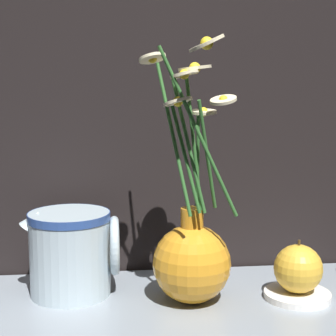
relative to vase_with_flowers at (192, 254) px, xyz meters
name	(u,v)px	position (x,y,z in m)	size (l,w,h in m)	color
ground_plane	(158,310)	(-0.05, 0.00, -0.09)	(6.00, 6.00, 0.00)	black
shelf	(158,306)	(-0.05, 0.00, -0.08)	(0.87, 0.30, 0.01)	gray
vase_with_flowers	(192,254)	(0.00, 0.00, 0.00)	(0.15, 0.19, 0.38)	orange
ceramic_pitcher	(72,250)	(-0.18, 0.05, 0.00)	(0.15, 0.13, 0.14)	silver
saucer_plate	(297,295)	(0.16, 0.00, -0.07)	(0.10, 0.10, 0.01)	white
orange_fruit	(298,269)	(0.16, 0.00, -0.03)	(0.07, 0.07, 0.08)	gold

